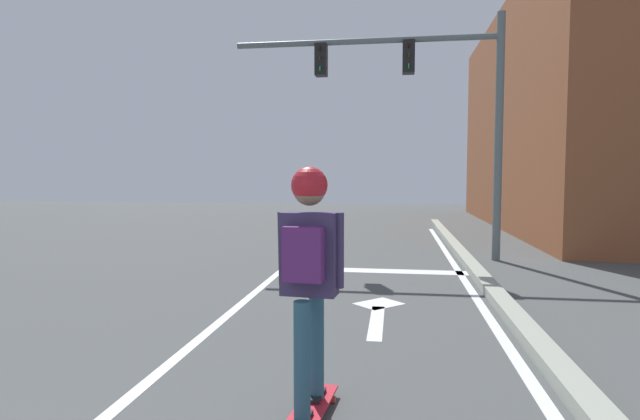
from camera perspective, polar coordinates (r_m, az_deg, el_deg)
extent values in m
cube|color=silver|center=(6.84, -8.98, -10.48)|extent=(0.12, 20.00, 0.01)
cube|color=silver|center=(6.63, 18.21, -11.07)|extent=(0.12, 20.00, 0.01)
cube|color=silver|center=(9.15, 6.05, -6.77)|extent=(3.27, 0.40, 0.01)
cube|color=silver|center=(6.06, 6.35, -12.35)|extent=(0.16, 1.40, 0.01)
cube|color=silver|center=(6.88, 6.61, -10.37)|extent=(0.71, 0.71, 0.01)
cube|color=#979D8D|center=(6.66, 20.38, -10.46)|extent=(0.24, 24.00, 0.14)
cube|color=red|center=(3.79, -1.16, -21.48)|extent=(0.30, 0.89, 0.02)
cube|color=#B2B2B7|center=(4.06, 0.01, -19.92)|extent=(0.18, 0.07, 0.01)
cylinder|color=#C33B3A|center=(4.09, -1.49, -20.18)|extent=(0.03, 0.05, 0.05)
cylinder|color=#C33B3A|center=(4.05, 1.52, -20.47)|extent=(0.03, 0.05, 0.05)
cylinder|color=#2C5368|center=(3.81, -0.40, -14.71)|extent=(0.11, 0.11, 0.80)
cube|color=black|center=(3.95, -0.40, -20.04)|extent=(0.11, 0.25, 0.03)
cylinder|color=#2C5368|center=(3.46, -2.03, -16.64)|extent=(0.11, 0.11, 0.80)
cube|color=black|center=(3.62, -2.01, -22.39)|extent=(0.11, 0.25, 0.03)
cube|color=#3A2E52|center=(3.46, -1.19, -4.92)|extent=(0.39, 0.22, 0.56)
cylinder|color=#3A2E52|center=(3.55, -4.15, -4.31)|extent=(0.07, 0.10, 0.52)
cylinder|color=#3A2E52|center=(3.44, 2.13, -4.54)|extent=(0.07, 0.08, 0.51)
sphere|color=#896C4E|center=(3.42, -1.20, 2.33)|extent=(0.22, 0.22, 0.22)
sphere|color=red|center=(3.42, -1.20, 2.80)|extent=(0.25, 0.25, 0.25)
cube|color=#542261|center=(3.33, -1.82, -4.94)|extent=(0.27, 0.16, 0.36)
cylinder|color=slate|center=(10.70, 19.38, 7.62)|extent=(0.16, 0.16, 4.86)
cylinder|color=slate|center=(10.85, 5.00, 18.32)|extent=(5.30, 0.12, 0.12)
cube|color=black|center=(10.75, 9.90, 16.50)|extent=(0.24, 0.28, 0.64)
cylinder|color=#3A0605|center=(10.65, 9.93, 17.72)|extent=(0.02, 0.10, 0.10)
cylinder|color=#3C3106|center=(10.60, 9.92, 16.67)|extent=(0.02, 0.10, 0.10)
cylinder|color=green|center=(10.56, 9.91, 15.62)|extent=(0.02, 0.10, 0.10)
cube|color=black|center=(10.85, 0.13, 16.43)|extent=(0.24, 0.28, 0.64)
cylinder|color=#3A0605|center=(10.75, 0.01, 17.64)|extent=(0.02, 0.10, 0.10)
cylinder|color=#3C3106|center=(10.71, 0.01, 16.60)|extent=(0.02, 0.10, 0.10)
cylinder|color=green|center=(10.67, 0.01, 15.55)|extent=(0.02, 0.10, 0.10)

